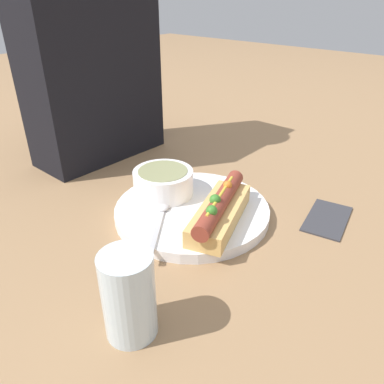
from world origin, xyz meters
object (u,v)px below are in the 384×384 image
drinking_glass (129,296)px  hot_dog (220,210)px  spoon (161,215)px  seated_diner (89,44)px  soup_bowl (162,182)px

drinking_glass → hot_dog: bearing=11.6°
hot_dog → drinking_glass: (-0.23, -0.05, 0.01)m
drinking_glass → spoon: bearing=36.3°
hot_dog → seated_diner: (0.07, 0.41, 0.21)m
hot_dog → seated_diner: bearing=59.9°
hot_dog → drinking_glass: size_ratio=1.71×
soup_bowl → spoon: bearing=-136.6°
spoon → drinking_glass: (-0.17, -0.13, 0.03)m
spoon → drinking_glass: drinking_glass is taller
soup_bowl → spoon: 0.08m
hot_dog → drinking_glass: bearing=171.4°
spoon → seated_diner: seated_diner is taller
spoon → drinking_glass: bearing=179.4°
soup_bowl → drinking_glass: (-0.23, -0.18, 0.01)m
hot_dog → spoon: size_ratio=1.42×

